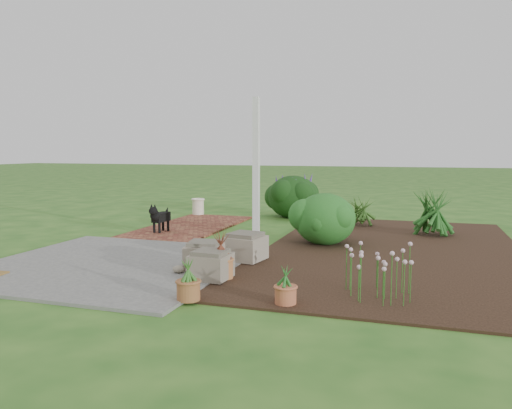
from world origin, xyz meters
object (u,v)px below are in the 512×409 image
(stone_trough_near, at_px, (204,257))
(cream_ceramic_urn, at_px, (198,207))
(black_dog, at_px, (159,216))
(evergreen_shrub, at_px, (325,218))

(stone_trough_near, distance_m, cream_ceramic_urn, 5.67)
(black_dog, xyz_separation_m, evergreen_shrub, (3.25, -0.09, 0.13))
(stone_trough_near, relative_size, evergreen_shrub, 0.45)
(black_dog, distance_m, evergreen_shrub, 3.26)
(black_dog, height_order, cream_ceramic_urn, black_dog)
(cream_ceramic_urn, bearing_deg, black_dog, -81.31)
(evergreen_shrub, bearing_deg, black_dog, 178.41)
(stone_trough_near, height_order, evergreen_shrub, evergreen_shrub)
(cream_ceramic_urn, distance_m, evergreen_shrub, 4.59)
(cream_ceramic_urn, xyz_separation_m, evergreen_shrub, (3.66, -2.77, 0.25))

